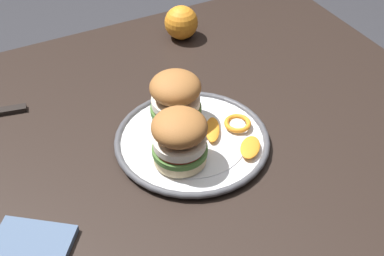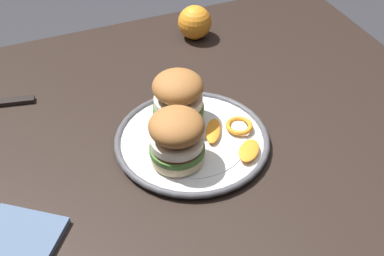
{
  "view_description": "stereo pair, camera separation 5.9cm",
  "coord_description": "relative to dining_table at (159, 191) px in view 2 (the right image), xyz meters",
  "views": [
    {
      "loc": [
        0.26,
        0.64,
        1.43
      ],
      "look_at": [
        -0.07,
        0.01,
        0.81
      ],
      "focal_mm": 48.66,
      "sensor_mm": 36.0,
      "label": 1
    },
    {
      "loc": [
        0.2,
        0.66,
        1.43
      ],
      "look_at": [
        -0.07,
        0.01,
        0.81
      ],
      "focal_mm": 48.66,
      "sensor_mm": 36.0,
      "label": 2
    }
  ],
  "objects": [
    {
      "name": "dining_table",
      "position": [
        0.0,
        0.0,
        0.0
      ],
      "size": [
        1.23,
        0.95,
        0.77
      ],
      "color": "black",
      "rests_on": "ground"
    },
    {
      "name": "sandwich_half_left",
      "position": [
        -0.02,
        0.05,
        0.17
      ],
      "size": [
        0.12,
        0.12,
        0.1
      ],
      "color": "beige",
      "rests_on": "dinner_plate"
    },
    {
      "name": "orange_peel_strip_short",
      "position": [
        -0.11,
        0.01,
        0.13
      ],
      "size": [
        0.06,
        0.07,
        0.01
      ],
      "color": "orange",
      "rests_on": "dinner_plate"
    },
    {
      "name": "sandwich_half_right",
      "position": [
        -0.07,
        -0.05,
        0.17
      ],
      "size": [
        0.13,
        0.13,
        0.1
      ],
      "color": "beige",
      "rests_on": "dinner_plate"
    },
    {
      "name": "folded_napkin",
      "position": [
        0.26,
        0.1,
        0.11
      ],
      "size": [
        0.15,
        0.15,
        0.01
      ],
      "primitive_type": "cube",
      "rotation": [
        0.0,
        0.0,
        2.5
      ],
      "color": "slate",
      "rests_on": "dining_table"
    },
    {
      "name": "dinner_plate",
      "position": [
        -0.07,
        0.01,
        0.12
      ],
      "size": [
        0.29,
        0.29,
        0.02
      ],
      "color": "white",
      "rests_on": "dining_table"
    },
    {
      "name": "orange_peel_strip_long",
      "position": [
        -0.15,
        0.08,
        0.13
      ],
      "size": [
        0.07,
        0.07,
        0.01
      ],
      "color": "orange",
      "rests_on": "dinner_plate"
    },
    {
      "name": "orange_peel_curled",
      "position": [
        -0.16,
        0.02,
        0.13
      ],
      "size": [
        0.05,
        0.05,
        0.01
      ],
      "color": "orange",
      "rests_on": "dinner_plate"
    },
    {
      "name": "whole_orange",
      "position": [
        -0.22,
        -0.34,
        0.15
      ],
      "size": [
        0.08,
        0.08,
        0.08
      ],
      "primitive_type": "sphere",
      "color": "orange",
      "rests_on": "dining_table"
    }
  ]
}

